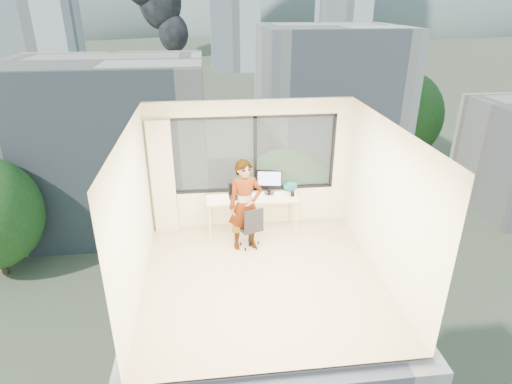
{
  "coord_description": "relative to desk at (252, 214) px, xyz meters",
  "views": [
    {
      "loc": [
        -0.82,
        -5.89,
        4.3
      ],
      "look_at": [
        0.0,
        1.0,
        1.15
      ],
      "focal_mm": 29.79,
      "sensor_mm": 36.0,
      "label": 1
    }
  ],
  "objects": [
    {
      "name": "window_wall",
      "position": [
        0.05,
        0.34,
        1.15
      ],
      "size": [
        3.3,
        0.16,
        1.55
      ],
      "primitive_type": null,
      "color": "black",
      "rests_on": "ground"
    },
    {
      "name": "tree_b",
      "position": [
        4.0,
        16.34,
        -9.88
      ],
      "size": [
        7.6,
        7.6,
        9.0
      ],
      "primitive_type": null,
      "color": "#1B521F",
      "rests_on": "exterior_ground"
    },
    {
      "name": "chair",
      "position": [
        -0.11,
        -0.61,
        0.06
      ],
      "size": [
        0.56,
        0.56,
        0.87
      ],
      "primitive_type": null,
      "rotation": [
        0.0,
        0.0,
        0.33
      ],
      "color": "black",
      "rests_on": "floor"
    },
    {
      "name": "game_console",
      "position": [
        -0.27,
        0.23,
        0.41
      ],
      "size": [
        0.35,
        0.31,
        0.08
      ],
      "primitive_type": "cube",
      "rotation": [
        0.0,
        0.0,
        -0.12
      ],
      "color": "white",
      "rests_on": "desk"
    },
    {
      "name": "far_tower_c",
      "position": [
        45.0,
        138.34,
        -1.38
      ],
      "size": [
        15.0,
        15.0,
        26.0
      ],
      "primitive_type": "cube",
      "color": "silver",
      "rests_on": "exterior_ground"
    },
    {
      "name": "handbag",
      "position": [
        0.8,
        0.17,
        0.48
      ],
      "size": [
        0.3,
        0.19,
        0.21
      ],
      "primitive_type": "ellipsoid",
      "rotation": [
        0.0,
        0.0,
        -0.18
      ],
      "color": "#0D4E48",
      "rests_on": "desk"
    },
    {
      "name": "wall_left",
      "position": [
        -2.0,
        -1.66,
        0.93
      ],
      "size": [
        0.01,
        4.0,
        2.6
      ],
      "primitive_type": "cube",
      "color": "beige",
      "rests_on": "ground"
    },
    {
      "name": "person",
      "position": [
        -0.19,
        -0.61,
        0.49
      ],
      "size": [
        0.68,
        0.49,
        1.74
      ],
      "primitive_type": "imported",
      "rotation": [
        0.0,
        0.0,
        0.13
      ],
      "color": "#2D2D33",
      "rests_on": "floor"
    },
    {
      "name": "ceiling",
      "position": [
        0.0,
        -1.66,
        2.23
      ],
      "size": [
        4.0,
        4.0,
        0.01
      ],
      "primitive_type": "cube",
      "color": "white",
      "rests_on": "ground"
    },
    {
      "name": "wall_front",
      "position": [
        0.0,
        -3.66,
        0.93
      ],
      "size": [
        4.0,
        0.01,
        2.6
      ],
      "primitive_type": "cube",
      "color": "beige",
      "rests_on": "ground"
    },
    {
      "name": "exterior_ground",
      "position": [
        0.0,
        118.34,
        -14.38
      ],
      "size": [
        400.0,
        400.0,
        0.04
      ],
      "primitive_type": "cube",
      "color": "#515B3D",
      "rests_on": "ground"
    },
    {
      "name": "near_bldg_a",
      "position": [
        -9.0,
        28.34,
        -7.38
      ],
      "size": [
        16.0,
        12.0,
        14.0
      ],
      "primitive_type": "cube",
      "color": "beige",
      "rests_on": "exterior_ground"
    },
    {
      "name": "tree_c",
      "position": [
        22.0,
        38.34,
        -9.38
      ],
      "size": [
        8.4,
        8.4,
        10.0
      ],
      "primitive_type": null,
      "color": "#1B521F",
      "rests_on": "exterior_ground"
    },
    {
      "name": "far_tower_b",
      "position": [
        8.0,
        118.34,
        0.62
      ],
      "size": [
        13.0,
        13.0,
        30.0
      ],
      "primitive_type": "cube",
      "color": "silver",
      "rests_on": "exterior_ground"
    },
    {
      "name": "monitor",
      "position": [
        0.36,
        0.12,
        0.63
      ],
      "size": [
        0.52,
        0.2,
        0.51
      ],
      "primitive_type": null,
      "rotation": [
        0.0,
        0.0,
        -0.18
      ],
      "color": "black",
      "rests_on": "desk"
    },
    {
      "name": "pen_cup",
      "position": [
        0.8,
        -0.05,
        0.42
      ],
      "size": [
        0.09,
        0.09,
        0.1
      ],
      "primitive_type": "cylinder",
      "rotation": [
        0.0,
        0.0,
        -0.25
      ],
      "color": "black",
      "rests_on": "desk"
    },
    {
      "name": "near_bldg_b",
      "position": [
        12.0,
        36.34,
        -6.38
      ],
      "size": [
        14.0,
        13.0,
        16.0
      ],
      "primitive_type": "cube",
      "color": "white",
      "rests_on": "exterior_ground"
    },
    {
      "name": "curtain",
      "position": [
        -1.72,
        0.22,
        0.77
      ],
      "size": [
        0.45,
        0.14,
        2.3
      ],
      "primitive_type": "cube",
      "color": "beige",
      "rests_on": "floor"
    },
    {
      "name": "desk",
      "position": [
        0.0,
        0.0,
        0.0
      ],
      "size": [
        1.8,
        0.6,
        0.75
      ],
      "primitive_type": "cube",
      "color": "beige",
      "rests_on": "floor"
    },
    {
      "name": "cellphone",
      "position": [
        -0.22,
        -0.09,
        0.38
      ],
      "size": [
        0.12,
        0.06,
        0.01
      ],
      "primitive_type": "cube",
      "rotation": [
        0.0,
        0.0,
        0.14
      ],
      "color": "black",
      "rests_on": "desk"
    },
    {
      "name": "floor",
      "position": [
        0.0,
        -1.66,
        -0.38
      ],
      "size": [
        4.0,
        4.0,
        0.01
      ],
      "primitive_type": "cube",
      "color": "tan",
      "rests_on": "ground"
    },
    {
      "name": "far_tower_d",
      "position": [
        -60.0,
        148.34,
        -3.38
      ],
      "size": [
        16.0,
        14.0,
        22.0
      ],
      "primitive_type": "cube",
      "color": "silver",
      "rests_on": "exterior_ground"
    },
    {
      "name": "far_tower_a",
      "position": [
        -35.0,
        93.34,
        -0.38
      ],
      "size": [
        14.0,
        14.0,
        28.0
      ],
      "primitive_type": "cube",
      "color": "silver",
      "rests_on": "exterior_ground"
    },
    {
      "name": "laptop",
      "position": [
        -0.27,
        -0.0,
        0.49
      ],
      "size": [
        0.39,
        0.41,
        0.24
      ],
      "primitive_type": null,
      "rotation": [
        0.0,
        0.0,
        0.06
      ],
      "color": "black",
      "rests_on": "desk"
    },
    {
      "name": "hill_a",
      "position": [
        -120.0,
        318.34,
        -14.38
      ],
      "size": [
        288.0,
        216.0,
        90.0
      ],
      "primitive_type": "ellipsoid",
      "color": "slate",
      "rests_on": "exterior_ground"
    },
    {
      "name": "wall_right",
      "position": [
        2.0,
        -1.66,
        0.93
      ],
      "size": [
        0.01,
        4.0,
        2.6
      ],
      "primitive_type": "cube",
      "color": "beige",
      "rests_on": "ground"
    },
    {
      "name": "hill_b",
      "position": [
        100.0,
        318.34,
        -14.38
      ],
      "size": [
        300.0,
        220.0,
        96.0
      ],
      "primitive_type": "ellipsoid",
      "color": "slate",
      "rests_on": "exterior_ground"
    }
  ]
}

